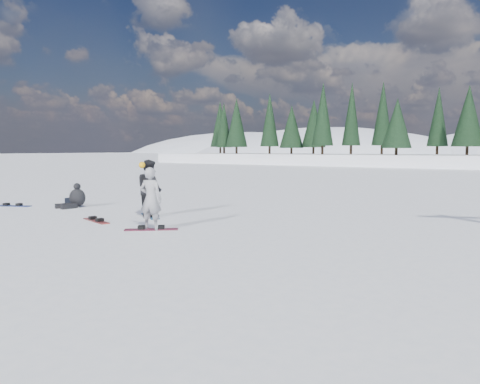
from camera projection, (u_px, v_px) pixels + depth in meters
name	position (u px, v px, depth m)	size (l,w,h in m)	color
ground	(99.00, 220.00, 15.07)	(420.00, 420.00, 0.00)	white
snowboarder_woman	(151.00, 198.00, 13.18)	(0.75, 0.61, 1.94)	#9F9EA3
snowboarder_man	(150.00, 188.00, 15.83)	(0.94, 0.73, 1.94)	black
seated_rider	(76.00, 198.00, 18.42)	(0.81, 1.20, 0.95)	black
gear_bag	(71.00, 202.00, 19.05)	(0.45, 0.30, 0.30)	black
snowboard_woman	(151.00, 229.00, 13.27)	(1.50, 0.28, 0.03)	maroon
snowboard_man	(150.00, 216.00, 15.92)	(1.50, 0.28, 0.03)	#185285
snowboard_loose_c	(13.00, 206.00, 18.74)	(1.50, 0.28, 0.03)	navy
snowboard_loose_b	(96.00, 221.00, 14.87)	(1.50, 0.28, 0.03)	maroon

